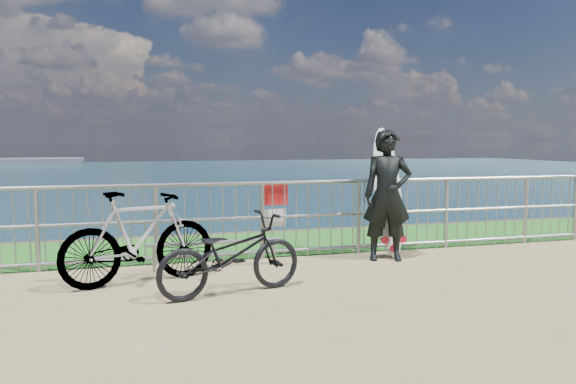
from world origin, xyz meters
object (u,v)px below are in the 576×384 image
object	(u,v)px
surfer	(387,195)
bicycle_far	(139,237)
surfboard	(388,197)
bicycle_near	(231,255)

from	to	relation	value
surfer	bicycle_far	distance (m)	3.48
surfer	bicycle_far	bearing A→B (deg)	-156.34
surfer	bicycle_far	xyz separation A→B (m)	(-3.43, -0.40, -0.37)
surfboard	bicycle_near	world-z (taller)	surfboard
bicycle_near	bicycle_far	size ratio (longest dim) A/B	0.92
surfer	surfboard	distance (m)	0.33
surfboard	bicycle_far	world-z (taller)	surfboard
surfboard	bicycle_near	size ratio (longest dim) A/B	1.12
surfboard	bicycle_near	xyz separation A→B (m)	(-2.62, -1.45, -0.43)
bicycle_far	bicycle_near	bearing A→B (deg)	-144.31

